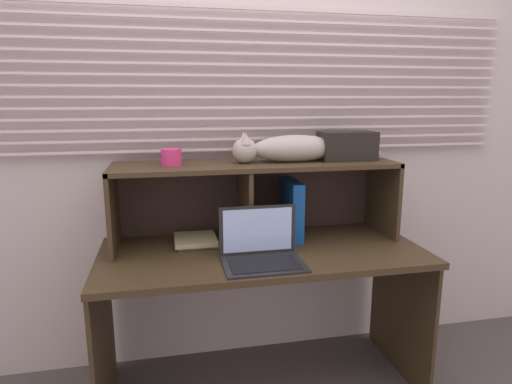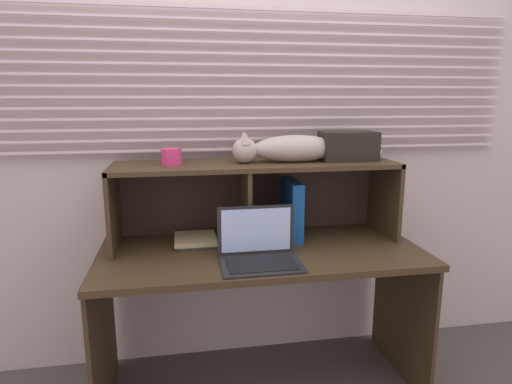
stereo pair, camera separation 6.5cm
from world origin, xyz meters
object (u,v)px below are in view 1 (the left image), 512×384
object	(u,v)px
laptop	(261,251)
binder_upright	(292,209)
small_basket	(171,157)
storage_box	(347,146)
book_stack	(196,240)
cat	(290,149)

from	to	relation	value
laptop	binder_upright	size ratio (longest dim) A/B	1.17
small_basket	laptop	bearing A→B (deg)	-39.79
laptop	storage_box	size ratio (longest dim) A/B	1.25
laptop	book_stack	distance (m)	0.40
book_stack	laptop	bearing A→B (deg)	-49.32
cat	small_basket	bearing A→B (deg)	180.00
storage_box	cat	bearing A→B (deg)	-180.00
book_stack	storage_box	xyz separation A→B (m)	(0.76, -0.00, 0.44)
laptop	storage_box	distance (m)	0.72
cat	small_basket	xyz separation A→B (m)	(-0.57, 0.00, -0.03)
cat	laptop	distance (m)	0.55
binder_upright	book_stack	world-z (taller)	binder_upright
cat	laptop	bearing A→B (deg)	-124.59
laptop	small_basket	xyz separation A→B (m)	(-0.36, 0.30, 0.38)
laptop	book_stack	world-z (taller)	laptop
laptop	binder_upright	distance (m)	0.39
cat	small_basket	distance (m)	0.57
cat	storage_box	size ratio (longest dim) A/B	2.72
cat	book_stack	bearing A→B (deg)	179.94
laptop	book_stack	xyz separation A→B (m)	(-0.26, 0.30, -0.03)
binder_upright	storage_box	distance (m)	0.42
book_stack	storage_box	world-z (taller)	storage_box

